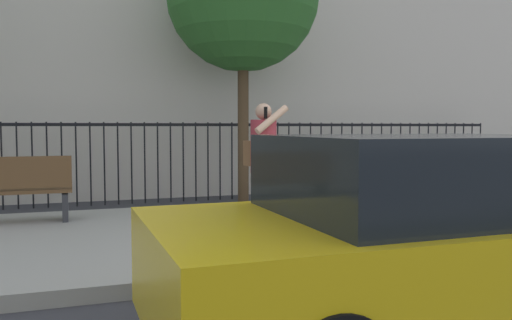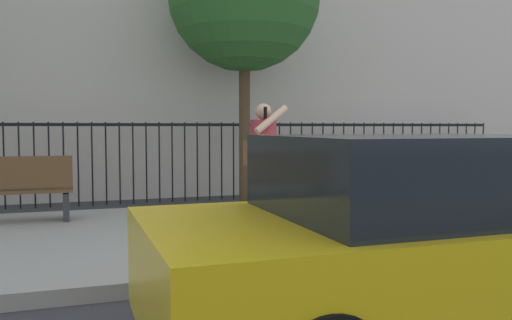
{
  "view_description": "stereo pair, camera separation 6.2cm",
  "coord_description": "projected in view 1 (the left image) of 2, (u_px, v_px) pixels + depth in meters",
  "views": [
    {
      "loc": [
        -3.48,
        -4.62,
        1.51
      ],
      "look_at": [
        -1.14,
        2.17,
        1.06
      ],
      "focal_mm": 37.14,
      "sensor_mm": 36.0,
      "label": 1
    },
    {
      "loc": [
        -3.42,
        -4.64,
        1.51
      ],
      "look_at": [
        -1.14,
        2.17,
        1.06
      ],
      "focal_mm": 37.14,
      "sensor_mm": 36.0,
      "label": 2
    }
  ],
  "objects": [
    {
      "name": "taxi_yellow",
      "position": [
        441.0,
        241.0,
        3.75
      ],
      "size": [
        4.22,
        1.9,
        1.45
      ],
      "color": "yellow",
      "rests_on": "ground"
    },
    {
      "name": "ground_plane",
      "position": [
        425.0,
        270.0,
        5.59
      ],
      "size": [
        60.0,
        60.0,
        0.0
      ],
      "primitive_type": "plane",
      "color": "#333338"
    },
    {
      "name": "iron_fence",
      "position": [
        249.0,
        150.0,
        11.09
      ],
      "size": [
        12.03,
        0.04,
        1.6
      ],
      "color": "black",
      "rests_on": "ground"
    },
    {
      "name": "street_bench",
      "position": [
        11.0,
        188.0,
        7.37
      ],
      "size": [
        1.6,
        0.45,
        0.95
      ],
      "color": "brown",
      "rests_on": "sidewalk"
    },
    {
      "name": "sidewalk",
      "position": [
        330.0,
        226.0,
        7.66
      ],
      "size": [
        28.0,
        4.4,
        0.15
      ],
      "primitive_type": "cube",
      "color": "#9E9B93",
      "rests_on": "ground"
    },
    {
      "name": "pedestrian_on_phone",
      "position": [
        262.0,
        157.0,
        6.93
      ],
      "size": [
        0.49,
        0.7,
        1.67
      ],
      "color": "tan",
      "rests_on": "sidewalk"
    }
  ]
}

